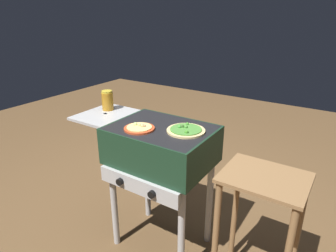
# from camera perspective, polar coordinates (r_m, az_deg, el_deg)

# --- Properties ---
(ground_plane) EXTENTS (8.00, 8.00, 0.00)m
(ground_plane) POSITION_cam_1_polar(r_m,az_deg,el_deg) (2.32, -1.11, -21.41)
(ground_plane) COLOR brown
(grill) EXTENTS (0.96, 0.53, 0.90)m
(grill) POSITION_cam_1_polar(r_m,az_deg,el_deg) (1.89, -1.70, -4.28)
(grill) COLOR #193823
(grill) RESTS_ON ground_plane
(pizza_cheese) EXTENTS (0.19, 0.19, 0.03)m
(pizza_cheese) POSITION_cam_1_polar(r_m,az_deg,el_deg) (1.80, -5.57, -0.37)
(pizza_cheese) COLOR #C64723
(pizza_cheese) RESTS_ON grill
(pizza_veggie) EXTENTS (0.23, 0.23, 0.04)m
(pizza_veggie) POSITION_cam_1_polar(r_m,az_deg,el_deg) (1.77, 3.48, -0.80)
(pizza_veggie) COLOR #E0C17F
(pizza_veggie) RESTS_ON grill
(sauce_jar) EXTENTS (0.08, 0.08, 0.14)m
(sauce_jar) POSITION_cam_1_polar(r_m,az_deg,el_deg) (2.18, -11.66, 4.87)
(sauce_jar) COLOR #B77A1E
(sauce_jar) RESTS_ON grill
(prep_table) EXTENTS (0.44, 0.36, 0.77)m
(prep_table) POSITION_cam_1_polar(r_m,az_deg,el_deg) (1.76, 17.48, -15.44)
(prep_table) COLOR olive
(prep_table) RESTS_ON ground_plane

